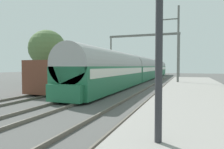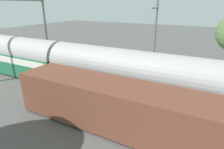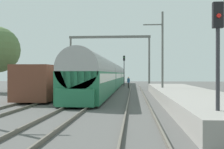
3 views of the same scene
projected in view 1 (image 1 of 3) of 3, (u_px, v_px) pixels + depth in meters
ground at (88, 97)px, 15.54m from camera, size 120.00×120.00×0.00m
track_far_west at (46, 94)px, 16.86m from camera, size 1.52×60.00×0.16m
track_west at (88, 96)px, 15.54m from camera, size 1.52×60.00×0.16m
track_east at (138, 99)px, 14.22m from camera, size 1.52×60.00×0.16m
platform at (196, 93)px, 14.78m from camera, size 4.40×28.00×0.90m
passenger_train at (143, 69)px, 35.56m from camera, size 2.93×49.20×3.82m
freight_car at (78, 75)px, 21.85m from camera, size 2.80×13.00×2.70m
person_crossing at (160, 74)px, 35.15m from camera, size 0.40×0.25×1.73m
railway_signal_near at (159, 32)px, 3.87m from camera, size 0.36×0.30×4.69m
railway_signal_far at (160, 61)px, 41.44m from camera, size 0.36×0.30×5.37m
catenary_gantry at (143, 47)px, 35.00m from camera, size 12.14×0.28×7.86m
catenary_pole_east_mid at (178, 47)px, 19.07m from camera, size 1.90×0.20×8.00m
tree_west_background at (47, 48)px, 30.76m from camera, size 5.51×5.51×7.83m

